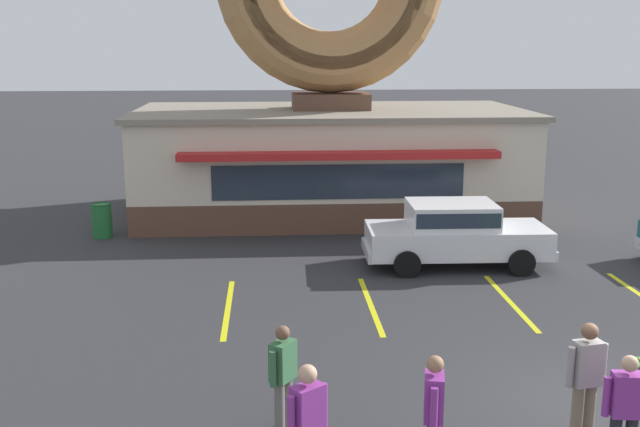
{
  "coord_description": "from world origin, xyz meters",
  "views": [
    {
      "loc": [
        -4.91,
        -9.86,
        5.39
      ],
      "look_at": [
        -3.91,
        5.0,
        2.0
      ],
      "focal_mm": 42.0,
      "sensor_mm": 36.0,
      "label": 1
    }
  ],
  "objects": [
    {
      "name": "car_white",
      "position": [
        -0.39,
        7.72,
        0.87
      ],
      "size": [
        4.6,
        2.06,
        1.6
      ],
      "color": "silver",
      "rests_on": "ground"
    },
    {
      "name": "pedestrian_leather_jacket_man",
      "position": [
        -4.51,
        -1.79,
        0.97
      ],
      "size": [
        0.5,
        0.42,
        1.75
      ],
      "color": "slate",
      "rests_on": "ground"
    },
    {
      "name": "parking_stripe_mid_left",
      "position": [
        0.16,
        5.0,
        0.0
      ],
      "size": [
        0.12,
        3.6,
        0.01
      ],
      "primitive_type": "cube",
      "color": "yellow",
      "rests_on": "ground"
    },
    {
      "name": "parking_stripe_left",
      "position": [
        -2.84,
        5.0,
        0.0
      ],
      "size": [
        0.12,
        3.6,
        0.01
      ],
      "primitive_type": "cube",
      "color": "yellow",
      "rests_on": "ground"
    },
    {
      "name": "pedestrian_clipboard_woman",
      "position": [
        -2.92,
        -1.43,
        0.91
      ],
      "size": [
        0.31,
        0.58,
        1.65
      ],
      "color": "#474C66",
      "rests_on": "ground"
    },
    {
      "name": "pedestrian_blue_sweater_man",
      "position": [
        -0.47,
        -1.47,
        0.88
      ],
      "size": [
        0.59,
        0.28,
        1.6
      ],
      "color": "#232328",
      "rests_on": "ground"
    },
    {
      "name": "ground_plane",
      "position": [
        0.0,
        0.0,
        0.0
      ],
      "size": [
        160.0,
        160.0,
        0.0
      ],
      "primitive_type": "plane",
      "color": "#2D2D30"
    },
    {
      "name": "trash_bin",
      "position": [
        -9.71,
        11.18,
        0.5
      ],
      "size": [
        0.57,
        0.57,
        0.97
      ],
      "color": "#1E662D",
      "rests_on": "ground"
    },
    {
      "name": "pedestrian_hooded_kid",
      "position": [
        -4.77,
        -0.1,
        0.87
      ],
      "size": [
        0.41,
        0.51,
        1.57
      ],
      "color": "slate",
      "rests_on": "ground"
    },
    {
      "name": "pedestrian_beanie_man",
      "position": [
        -0.67,
        -0.71,
        0.97
      ],
      "size": [
        0.59,
        0.31,
        1.74
      ],
      "color": "#7F7056",
      "rests_on": "ground"
    },
    {
      "name": "parking_stripe_far_left",
      "position": [
        -5.84,
        5.0,
        0.0
      ],
      "size": [
        0.12,
        3.6,
        0.01
      ],
      "primitive_type": "cube",
      "color": "yellow",
      "rests_on": "ground"
    },
    {
      "name": "donut_shop_building",
      "position": [
        -2.97,
        13.94,
        3.74
      ],
      "size": [
        12.3,
        6.75,
        10.96
      ],
      "color": "brown",
      "rests_on": "ground"
    }
  ]
}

